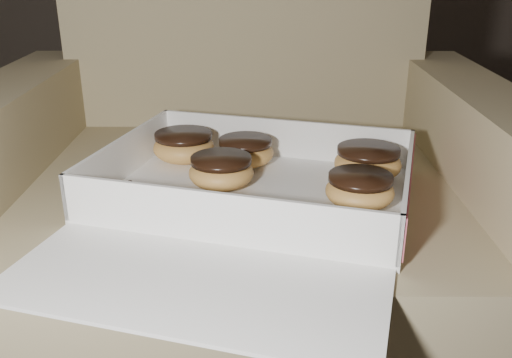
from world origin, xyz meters
name	(u,v)px	position (x,y,z in m)	size (l,w,h in m)	color
armchair	(242,227)	(0.46, 0.32, 0.29)	(0.90, 0.76, 0.94)	tan
bakery_box	(249,200)	(0.48, 0.13, 0.43)	(0.56, 0.61, 0.07)	white
donut_a	(184,146)	(0.36, 0.30, 0.45)	(0.10, 0.10, 0.05)	#E4B14F
donut_b	(221,171)	(0.43, 0.19, 0.45)	(0.10, 0.10, 0.05)	#E4B14F
donut_c	(245,151)	(0.47, 0.28, 0.45)	(0.09, 0.09, 0.05)	#E4B14F
donut_d	(360,189)	(0.63, 0.12, 0.45)	(0.10, 0.10, 0.05)	#E4B14F
donut_e	(368,162)	(0.66, 0.23, 0.46)	(0.10, 0.10, 0.05)	#E4B14F
crumb_a	(120,200)	(0.29, 0.14, 0.43)	(0.01, 0.01, 0.00)	black
crumb_b	(276,222)	(0.51, 0.07, 0.43)	(0.01, 0.01, 0.00)	black
crumb_c	(130,181)	(0.29, 0.21, 0.43)	(0.01, 0.01, 0.00)	black
crumb_d	(221,191)	(0.44, 0.17, 0.43)	(0.01, 0.01, 0.00)	black
crumb_e	(202,230)	(0.42, 0.05, 0.43)	(0.01, 0.01, 0.00)	black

